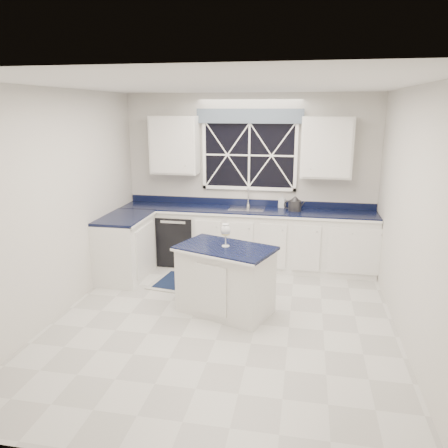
% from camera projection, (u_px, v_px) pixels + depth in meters
% --- Properties ---
extents(ground, '(4.50, 4.50, 0.00)m').
position_uv_depth(ground, '(223.00, 321.00, 5.21)').
color(ground, '#BCBCB7').
rests_on(ground, ground).
extents(back_wall, '(4.00, 0.10, 2.70)m').
position_uv_depth(back_wall, '(249.00, 180.00, 7.00)').
color(back_wall, beige).
rests_on(back_wall, ground).
extents(base_cabinets, '(3.99, 1.60, 0.90)m').
position_uv_depth(base_cabinets, '(224.00, 241.00, 6.85)').
color(base_cabinets, silver).
rests_on(base_cabinets, ground).
extents(countertop, '(3.98, 0.64, 0.04)m').
position_uv_depth(countertop, '(246.00, 210.00, 6.82)').
color(countertop, black).
rests_on(countertop, base_cabinets).
extents(dishwasher, '(0.60, 0.58, 0.82)m').
position_uv_depth(dishwasher, '(179.00, 238.00, 7.15)').
color(dishwasher, black).
rests_on(dishwasher, ground).
extents(window, '(1.65, 0.09, 1.26)m').
position_uv_depth(window, '(249.00, 150.00, 6.83)').
color(window, black).
rests_on(window, ground).
extents(upper_cabinets, '(3.10, 0.34, 0.90)m').
position_uv_depth(upper_cabinets, '(248.00, 146.00, 6.70)').
color(upper_cabinets, silver).
rests_on(upper_cabinets, ground).
extents(faucet, '(0.05, 0.20, 0.30)m').
position_uv_depth(faucet, '(248.00, 197.00, 6.96)').
color(faucet, silver).
rests_on(faucet, countertop).
extents(island, '(1.30, 1.03, 0.85)m').
position_uv_depth(island, '(225.00, 279.00, 5.37)').
color(island, silver).
rests_on(island, ground).
extents(rug, '(1.41, 0.97, 0.02)m').
position_uv_depth(rug, '(198.00, 284.00, 6.30)').
color(rug, '#A6A6A1').
rests_on(rug, ground).
extents(kettle, '(0.32, 0.22, 0.23)m').
position_uv_depth(kettle, '(295.00, 204.00, 6.68)').
color(kettle, '#2B2B2D').
rests_on(kettle, countertop).
extents(wine_glass, '(0.12, 0.12, 0.28)m').
position_uv_depth(wine_glass, '(226.00, 231.00, 5.23)').
color(wine_glass, silver).
rests_on(wine_glass, island).
extents(soap_bottle, '(0.12, 0.12, 0.22)m').
position_uv_depth(soap_bottle, '(282.00, 201.00, 6.90)').
color(soap_bottle, silver).
rests_on(soap_bottle, countertop).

